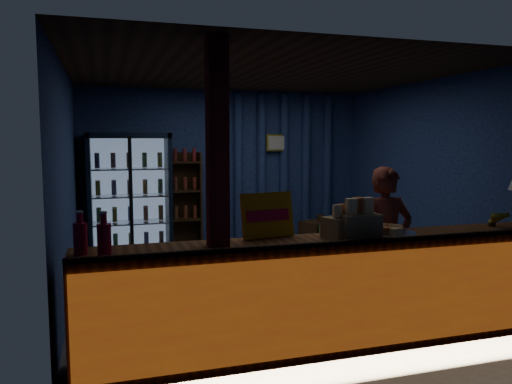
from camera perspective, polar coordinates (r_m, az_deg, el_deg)
ground at (r=6.32m, az=1.33°, el=-10.55°), size 4.60×4.60×0.00m
room_walls at (r=6.06m, az=1.36°, el=3.82°), size 4.60×4.60×4.60m
counter at (r=4.49m, az=9.18°, el=-11.22°), size 4.40×0.57×0.99m
support_post at (r=3.98m, az=-4.39°, el=-1.23°), size 0.16×0.16×2.60m
beverage_cooler at (r=7.73m, az=-14.23°, el=-0.63°), size 1.20×0.62×1.90m
bottle_shelf at (r=7.97m, az=-8.14°, el=-1.32°), size 0.50×0.28×1.60m
curtain_folds at (r=8.43m, az=3.23°, el=2.58°), size 1.74×0.14×2.50m
framed_picture at (r=8.32m, az=2.38°, el=5.65°), size 0.36×0.04×0.28m
shopkeeper at (r=5.20m, az=14.70°, el=-5.67°), size 0.57×0.38×1.53m
green_chair at (r=8.06m, az=8.34°, el=-5.04°), size 0.59×0.61×0.53m
side_table at (r=8.00m, az=7.34°, el=-5.13°), size 0.68×0.59×0.62m
yellow_sign at (r=4.34m, az=1.32°, el=-2.66°), size 0.50×0.18×0.39m
soda_bottles at (r=3.88m, az=-18.22°, el=-4.95°), size 0.27×0.18×0.33m
snack_box_left at (r=4.40m, az=11.55°, el=-3.60°), size 0.35×0.29×0.36m
snack_box_centre at (r=4.39m, az=9.72°, el=-3.84°), size 0.34×0.30×0.30m
pastry_tray at (r=4.64m, az=14.78°, el=-4.40°), size 0.51×0.51×0.08m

